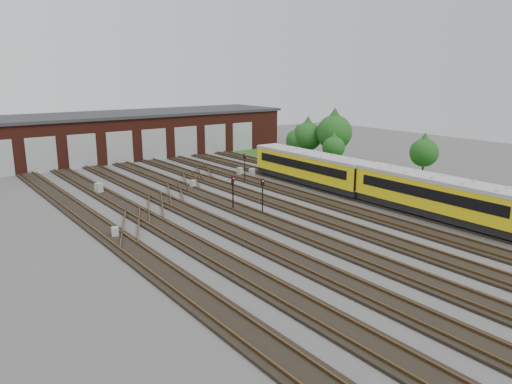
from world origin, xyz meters
TOP-DOWN VIEW (x-y plane):
  - ground at (0.00, 0.00)m, footprint 120.00×120.00m
  - track_network at (-0.17, 0.59)m, footprint 30.40×70.00m
  - maintenance_shed at (-0.01, 39.97)m, footprint 51.00×12.50m
  - grass_verge at (19.00, 10.00)m, footprint 8.00×55.00m
  - metro_train at (10.00, -6.66)m, footprint 3.09×47.95m
  - signal_mast_0 at (-2.30, 5.90)m, footprint 0.28×0.26m
  - signal_mast_1 at (-2.30, 5.95)m, footprint 0.23×0.22m
  - signal_mast_2 at (5.03, 14.60)m, footprint 0.26×0.25m
  - signal_mast_3 at (-1.18, 2.94)m, footprint 0.32×0.31m
  - relay_cabinet_0 at (-13.89, 4.44)m, footprint 0.62×0.57m
  - relay_cabinet_1 at (-10.16, 18.91)m, footprint 0.85×0.79m
  - relay_cabinet_2 at (-1.17, 15.48)m, footprint 0.66×0.61m
  - relay_cabinet_3 at (6.55, 17.82)m, footprint 0.69×0.60m
  - relay_cabinet_4 at (7.33, 16.43)m, footprint 0.76×0.70m
  - tree_0 at (18.17, 20.91)m, footprint 3.17×3.17m
  - tree_1 at (18.99, 19.73)m, footprint 3.87×3.87m
  - tree_2 at (20.52, 16.28)m, footprint 4.64×4.64m
  - tree_3 at (18.91, 14.69)m, footprint 2.90×2.90m
  - tree_4 at (22.87, 4.01)m, footprint 3.29×3.29m
  - bush_0 at (17.34, -4.40)m, footprint 1.18×1.18m
  - bush_1 at (18.07, 17.43)m, footprint 1.40×1.40m
  - bush_2 at (20.60, 22.92)m, footprint 1.46×1.46m

SIDE VIEW (x-z plane):
  - ground at x=0.00m, z-range 0.00..0.00m
  - grass_verge at x=19.00m, z-range 0.00..0.05m
  - track_network at x=-0.17m, z-range -0.06..0.27m
  - relay_cabinet_0 at x=-13.89m, z-range 0.00..0.86m
  - relay_cabinet_2 at x=-1.17m, z-range 0.00..0.89m
  - relay_cabinet_3 at x=6.55m, z-range 0.00..1.02m
  - relay_cabinet_4 at x=7.33m, z-range 0.00..1.03m
  - relay_cabinet_1 at x=-10.16m, z-range 0.00..1.14m
  - bush_0 at x=17.34m, z-range 0.00..1.18m
  - bush_1 at x=18.07m, z-range 0.00..1.40m
  - bush_2 at x=20.60m, z-range 0.00..1.46m
  - signal_mast_1 at x=-2.30m, z-range 0.37..3.05m
  - signal_mast_0 at x=-2.30m, z-range 0.44..3.49m
  - metro_train at x=10.00m, z-range 0.37..3.66m
  - signal_mast_2 at x=5.03m, z-range 0.45..3.71m
  - signal_mast_3 at x=-1.18m, z-range 0.47..3.69m
  - tree_3 at x=18.91m, z-range 0.68..5.49m
  - maintenance_shed at x=-0.01m, z-range 0.03..6.38m
  - tree_0 at x=18.17m, z-range 0.75..6.00m
  - tree_4 at x=22.87m, z-range 0.78..6.22m
  - tree_1 at x=18.99m, z-range 0.91..7.33m
  - tree_2 at x=20.52m, z-range 1.10..8.79m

